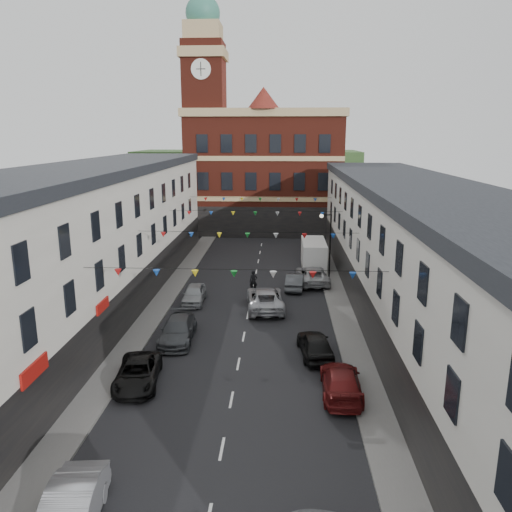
% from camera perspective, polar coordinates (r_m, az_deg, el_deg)
% --- Properties ---
extents(ground, '(160.00, 160.00, 0.00)m').
position_cam_1_polar(ground, '(33.06, -1.42, -9.20)').
color(ground, black).
rests_on(ground, ground).
extents(pavement_left, '(1.80, 64.00, 0.15)m').
position_cam_1_polar(pavement_left, '(36.02, -12.28, -7.43)').
color(pavement_left, '#605E5B').
rests_on(pavement_left, ground).
extents(pavement_right, '(1.80, 64.00, 0.15)m').
position_cam_1_polar(pavement_right, '(35.08, 10.26, -7.91)').
color(pavement_right, '#605E5B').
rests_on(pavement_right, ground).
extents(terrace_left, '(8.40, 56.00, 10.70)m').
position_cam_1_polar(terrace_left, '(35.23, -20.82, 0.48)').
color(terrace_left, beige).
rests_on(terrace_left, ground).
extents(terrace_right, '(8.40, 56.00, 9.70)m').
position_cam_1_polar(terrace_right, '(33.70, 19.07, -0.83)').
color(terrace_right, beige).
rests_on(terrace_right, ground).
extents(civic_building, '(20.60, 13.30, 18.50)m').
position_cam_1_polar(civic_building, '(68.51, 1.00, 9.75)').
color(civic_building, maroon).
rests_on(civic_building, ground).
extents(clock_tower, '(5.60, 5.60, 30.00)m').
position_cam_1_polar(clock_tower, '(66.13, -5.82, 15.43)').
color(clock_tower, maroon).
rests_on(clock_tower, ground).
extents(distant_hill, '(40.00, 14.00, 10.00)m').
position_cam_1_polar(distant_hill, '(92.91, -0.97, 8.85)').
color(distant_hill, '#2C4B23').
rests_on(distant_hill, ground).
extents(street_lamp, '(1.10, 0.36, 6.00)m').
position_cam_1_polar(street_lamp, '(45.44, 8.19, 2.19)').
color(street_lamp, black).
rests_on(street_lamp, ground).
extents(car_left_c, '(2.71, 4.90, 1.30)m').
position_cam_1_polar(car_left_c, '(27.69, -13.38, -12.88)').
color(car_left_c, black).
rests_on(car_left_c, ground).
extents(car_left_d, '(2.21, 5.06, 1.45)m').
position_cam_1_polar(car_left_d, '(32.57, -8.94, -8.36)').
color(car_left_d, '#3D4044').
rests_on(car_left_d, ground).
extents(car_left_e, '(1.77, 4.15, 1.40)m').
position_cam_1_polar(car_left_e, '(39.52, -7.09, -4.33)').
color(car_left_e, '#9A9EA2').
rests_on(car_left_e, ground).
extents(car_right_c, '(2.10, 4.90, 1.41)m').
position_cam_1_polar(car_right_c, '(26.36, 9.70, -13.99)').
color(car_right_c, maroon).
rests_on(car_right_c, ground).
extents(car_right_d, '(2.25, 4.54, 1.49)m').
position_cam_1_polar(car_right_d, '(30.27, 6.79, -10.01)').
color(car_right_d, black).
rests_on(car_right_d, ground).
extents(car_right_e, '(1.83, 4.28, 1.37)m').
position_cam_1_polar(car_right_e, '(42.78, 4.49, -2.88)').
color(car_right_e, '#44474B').
rests_on(car_right_e, ground).
extents(car_right_f, '(3.02, 5.68, 1.52)m').
position_cam_1_polar(car_right_f, '(44.47, 6.45, -2.18)').
color(car_right_f, '#9E9FA2').
rests_on(car_right_f, ground).
extents(moving_car, '(3.19, 6.05, 1.62)m').
position_cam_1_polar(moving_car, '(37.84, 1.06, -4.87)').
color(moving_car, '#AFB0B6').
rests_on(moving_car, ground).
extents(white_van, '(2.28, 5.92, 2.62)m').
position_cam_1_polar(white_van, '(49.90, 6.59, 0.23)').
color(white_van, white).
rests_on(white_van, ground).
extents(pedestrian, '(0.70, 0.48, 1.84)m').
position_cam_1_polar(pedestrian, '(41.72, -0.29, -2.93)').
color(pedestrian, black).
rests_on(pedestrian, ground).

